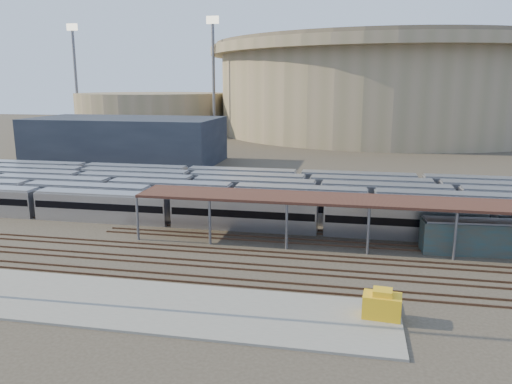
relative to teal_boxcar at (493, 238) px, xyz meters
name	(u,v)px	position (x,y,z in m)	size (l,w,h in m)	color
ground	(202,247)	(-30.61, -4.00, -1.70)	(420.00, 420.00, 0.00)	#383026
apron	(89,300)	(-35.61, -19.00, -1.60)	(50.00, 9.00, 0.20)	gray
subway_trains	(230,195)	(-32.15, 14.50, 0.10)	(129.48, 23.90, 3.60)	#B2B1B6
inspection_shed	(410,204)	(-8.61, 0.00, 3.29)	(60.30, 6.00, 5.30)	slate
empty_tracks	(187,262)	(-30.61, -9.00, -1.61)	(170.00, 9.62, 0.18)	#4C3323
stadium	(383,86)	(-5.61, 136.00, 14.77)	(124.00, 124.00, 32.50)	gray
secondary_arena	(153,112)	(-90.61, 126.00, 5.30)	(56.00, 56.00, 14.00)	gray
service_building	(126,140)	(-65.61, 51.00, 3.30)	(42.00, 20.00, 10.00)	#1E232D
floodlight_0	(213,74)	(-60.61, 106.00, 18.95)	(4.00, 1.00, 38.40)	slate
floodlight_1	(76,75)	(-115.61, 116.00, 18.95)	(4.00, 1.00, 38.40)	slate
floodlight_3	(294,76)	(-40.61, 156.00, 18.95)	(4.00, 1.00, 38.40)	slate
teal_boxcar	(493,238)	(0.00, 0.00, 0.00)	(14.55, 2.81, 3.40)	#1B3E44
yellow_equipment	(382,306)	(-12.11, -17.63, -0.61)	(2.84, 1.78, 1.78)	gold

